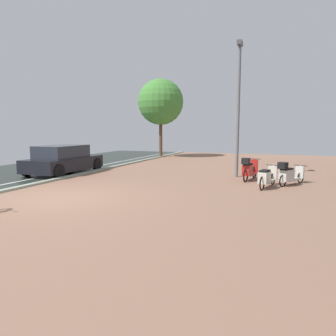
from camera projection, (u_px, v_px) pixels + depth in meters
ground at (98, 203)px, 8.95m from camera, size 21.00×40.00×0.13m
scooter_near at (249, 170)px, 12.73m from camera, size 0.66×1.87×0.99m
scooter_mid at (267, 178)px, 11.09m from camera, size 0.72×1.81×0.79m
scooter_far at (289, 174)px, 11.60m from camera, size 1.08×1.61×0.93m
parked_car_near at (63, 160)px, 14.82m from camera, size 1.93×3.97×1.34m
lamp_post at (238, 103)px, 13.37m from camera, size 0.20×0.52×5.80m
street_tree at (161, 102)px, 23.32m from camera, size 3.42×3.42×5.87m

